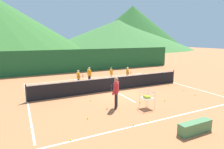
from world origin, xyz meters
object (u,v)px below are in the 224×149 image
object	(u,v)px
student_1	(89,74)
tennis_ball_5	(144,96)
student_2	(111,73)
tennis_ball_10	(195,95)
student_0	(79,77)
tennis_ball_0	(71,140)
tennis_ball_7	(140,102)
courtside_bench	(195,127)
tennis_ball_1	(88,118)
tennis_ball_4	(184,90)
tennis_ball_3	(90,100)
tennis_ball_8	(148,121)
tennis_ball_11	(133,125)
student_3	(128,73)
tennis_ball_6	(169,85)
tennis_ball_2	(91,97)
ball_cart	(147,97)
tennis_ball_9	(164,101)
tennis_net	(113,84)

from	to	relation	value
student_1	tennis_ball_5	size ratio (longest dim) A/B	19.57
student_2	tennis_ball_10	distance (m)	6.82
student_0	tennis_ball_0	xyz separation A→B (m)	(-2.54, -7.46, -0.73)
tennis_ball_7	courtside_bench	bearing A→B (deg)	-91.81
tennis_ball_1	student_1	bearing A→B (deg)	69.54
tennis_ball_4	tennis_ball_5	distance (m)	3.21
tennis_ball_4	tennis_ball_7	xyz separation A→B (m)	(-4.18, -0.73, 0.00)
student_0	courtside_bench	size ratio (longest dim) A/B	0.84
tennis_ball_3	tennis_ball_8	size ratio (longest dim) A/B	1.00
tennis_ball_11	courtside_bench	bearing A→B (deg)	-41.40
tennis_ball_0	tennis_ball_4	xyz separation A→B (m)	(8.75, 3.00, 0.00)
student_3	courtside_bench	size ratio (longest dim) A/B	0.86
tennis_ball_4	tennis_ball_5	xyz separation A→B (m)	(-3.20, 0.20, 0.00)
tennis_ball_7	tennis_ball_8	bearing A→B (deg)	-116.84
tennis_ball_7	tennis_ball_6	bearing A→B (deg)	29.36
tennis_ball_3	student_2	bearing A→B (deg)	50.48
tennis_ball_10	tennis_ball_11	bearing A→B (deg)	-162.44
tennis_ball_2	tennis_ball_10	xyz separation A→B (m)	(6.12, -2.63, 0.00)
student_2	student_1	bearing A→B (deg)	175.39
tennis_ball_3	tennis_ball_6	world-z (taller)	same
ball_cart	tennis_ball_9	distance (m)	1.73
tennis_net	student_0	xyz separation A→B (m)	(-1.83, 2.19, 0.26)
tennis_ball_4	tennis_ball_8	xyz separation A→B (m)	(-5.31, -2.97, 0.00)
tennis_ball_0	tennis_ball_10	distance (m)	8.77
tennis_ball_9	tennis_ball_2	bearing A→B (deg)	143.20
tennis_net	student_2	bearing A→B (deg)	66.52
student_2	tennis_net	bearing A→B (deg)	-113.48
student_0	tennis_ball_2	world-z (taller)	student_0
tennis_ball_1	tennis_ball_11	xyz separation A→B (m)	(1.50, -1.49, 0.00)
ball_cart	tennis_ball_3	xyz separation A→B (m)	(-2.26, 2.41, -0.56)
tennis_ball_10	courtside_bench	xyz separation A→B (m)	(-4.12, -3.45, 0.20)
tennis_ball_8	tennis_ball_11	world-z (taller)	same
tennis_net	tennis_ball_9	world-z (taller)	tennis_net
tennis_ball_6	tennis_ball_8	bearing A→B (deg)	-139.61
tennis_ball_11	courtside_bench	xyz separation A→B (m)	(1.79, -1.58, 0.20)
tennis_net	tennis_ball_8	bearing A→B (deg)	-100.05
ball_cart	tennis_ball_3	bearing A→B (deg)	133.09
tennis_ball_11	tennis_ball_5	bearing A→B (deg)	47.88
student_0	courtside_bench	distance (m)	9.25
tennis_ball_3	tennis_ball_5	distance (m)	3.46
tennis_ball_3	tennis_ball_10	bearing A→B (deg)	-17.11
ball_cart	tennis_ball_9	xyz separation A→B (m)	(1.58, 0.42, -0.56)
student_1	tennis_ball_11	bearing A→B (deg)	-96.78
student_0	tennis_ball_4	distance (m)	7.68
student_0	tennis_ball_8	distance (m)	7.52
student_1	tennis_ball_0	xyz separation A→B (m)	(-3.62, -8.10, -0.76)
student_0	tennis_ball_10	xyz separation A→B (m)	(6.04, -5.58, -0.73)
tennis_ball_4	tennis_net	bearing A→B (deg)	152.54
tennis_ball_2	tennis_ball_8	world-z (taller)	same
courtside_bench	tennis_ball_10	bearing A→B (deg)	39.91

